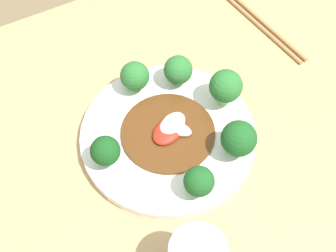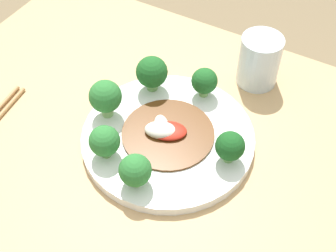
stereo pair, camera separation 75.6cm
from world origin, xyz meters
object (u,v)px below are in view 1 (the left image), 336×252
broccoli_west (226,87)px  plate (168,136)px  stirfry_center (170,130)px  chopsticks (257,21)px  broccoli_northwest (239,139)px  broccoli_north (199,182)px  broccoli_south (135,76)px  broccoli_east (105,151)px  broccoli_southwest (178,70)px

broccoli_west → plate: bearing=5.7°
stirfry_center → chopsticks: 0.30m
chopsticks → plate: bearing=28.7°
broccoli_northwest → broccoli_north: (0.08, 0.03, -0.01)m
plate → stirfry_center: stirfry_center is taller
broccoli_south → stirfry_center: size_ratio=0.38×
plate → stirfry_center: size_ratio=1.87×
broccoli_northwest → chopsticks: (-0.19, -0.22, -0.05)m
broccoli_east → stirfry_center: size_ratio=0.37×
broccoli_west → broccoli_north: 0.17m
broccoli_east → chopsticks: 0.40m
broccoli_west → broccoli_east: (0.21, 0.01, -0.01)m
stirfry_center → broccoli_east: bearing=1.3°
plate → chopsticks: plate is taller
broccoli_south → stirfry_center: (-0.01, 0.10, -0.03)m
broccoli_west → broccoli_southwest: size_ratio=1.21×
broccoli_southwest → stirfry_center: (0.06, 0.08, -0.03)m
broccoli_northwest → broccoli_north: broccoli_northwest is taller
broccoli_east → broccoli_south: bearing=-133.1°
stirfry_center → broccoli_southwest: bearing=-126.2°
plate → broccoli_east: broccoli_east is taller
broccoli_southwest → broccoli_south: bearing=-18.3°
broccoli_north → chopsticks: bearing=-137.5°
broccoli_north → stirfry_center: bearing=-96.4°
stirfry_center → chopsticks: (-0.27, -0.15, -0.02)m
broccoli_south → broccoli_north: size_ratio=1.03×
plate → chopsticks: 0.31m
plate → broccoli_north: size_ratio=5.11×
plate → chopsticks: size_ratio=1.11×
broccoli_west → broccoli_southwest: (0.05, -0.07, -0.01)m
broccoli_northwest → stirfry_center: (0.07, -0.08, -0.03)m
broccoli_west → broccoli_east: bearing=3.3°
plate → broccoli_northwest: bearing=134.0°
broccoli_south → broccoli_southwest: 0.07m
plate → broccoli_southwest: size_ratio=4.91×
broccoli_northwest → broccoli_southwest: broccoli_northwest is taller
stirfry_center → chopsticks: bearing=-151.1°
broccoli_east → broccoli_north: size_ratio=1.01×
broccoli_west → broccoli_east: size_ratio=1.25×
plate → broccoli_southwest: (-0.06, -0.08, 0.04)m
plate → broccoli_north: bearing=85.3°
broccoli_west → broccoli_southwest: bearing=-57.0°
broccoli_south → broccoli_southwest: same height
plate → stirfry_center: 0.01m
broccoli_south → chopsticks: (-0.27, -0.04, -0.04)m
broccoli_north → chopsticks: 0.38m
stirfry_center → broccoli_north: bearing=83.6°
plate → chopsticks: bearing=-151.3°
broccoli_west → stirfry_center: (0.10, 0.01, -0.03)m
plate → broccoli_west: bearing=-174.3°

